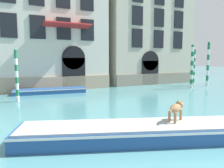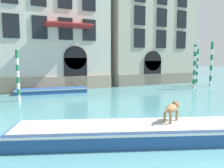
# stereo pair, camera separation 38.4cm
# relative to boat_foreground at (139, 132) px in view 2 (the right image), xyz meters

# --- Properties ---
(palazzo_left) EXTENTS (11.01, 7.40, 16.98)m
(palazzo_left) POSITION_rel_boat_foreground_xyz_m (-0.60, 16.36, 8.15)
(palazzo_left) COLOR beige
(palazzo_left) RESTS_ON ground_plane
(palazzo_right) EXTENTS (10.33, 6.13, 14.72)m
(palazzo_right) POSITION_rel_boat_foreground_xyz_m (10.90, 16.36, 7.02)
(palazzo_right) COLOR #BCB29E
(palazzo_right) RESTS_ON ground_plane
(boat_foreground) EXTENTS (8.89, 4.66, 0.60)m
(boat_foreground) POSITION_rel_boat_foreground_xyz_m (0.00, 0.00, 0.00)
(boat_foreground) COLOR #234C8C
(boat_foreground) RESTS_ON ground_plane
(dog_on_deck) EXTENTS (0.99, 0.63, 0.72)m
(dog_on_deck) POSITION_rel_boat_foreground_xyz_m (1.27, -0.17, 0.75)
(dog_on_deck) COLOR #997047
(dog_on_deck) RESTS_ON boat_foreground
(boat_moored_near_palazzo) EXTENTS (5.87, 2.02, 0.41)m
(boat_moored_near_palazzo) POSITION_rel_boat_foreground_xyz_m (-1.05, 12.13, -0.10)
(boat_moored_near_palazzo) COLOR #234C8C
(boat_moored_near_palazzo) RESTS_ON ground_plane
(mooring_pole_0) EXTENTS (0.29, 0.29, 4.23)m
(mooring_pole_0) POSITION_rel_boat_foreground_xyz_m (11.87, 9.37, 1.81)
(mooring_pole_0) COLOR white
(mooring_pole_0) RESTS_ON ground_plane
(mooring_pole_1) EXTENTS (0.27, 0.27, 4.61)m
(mooring_pole_1) POSITION_rel_boat_foreground_xyz_m (14.90, 10.10, 2.01)
(mooring_pole_1) COLOR white
(mooring_pole_1) RESTS_ON ground_plane
(mooring_pole_2) EXTENTS (0.21, 0.21, 3.50)m
(mooring_pole_2) POSITION_rel_boat_foreground_xyz_m (-3.66, 9.48, 1.45)
(mooring_pole_2) COLOR white
(mooring_pole_2) RESTS_ON ground_plane
(mooring_pole_3) EXTENTS (0.22, 0.22, 3.88)m
(mooring_pole_3) POSITION_rel_boat_foreground_xyz_m (13.67, 10.79, 1.64)
(mooring_pole_3) COLOR white
(mooring_pole_3) RESTS_ON ground_plane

